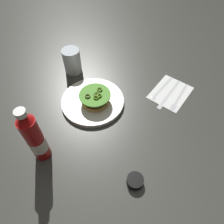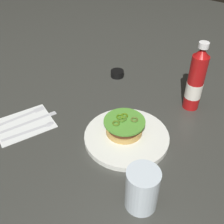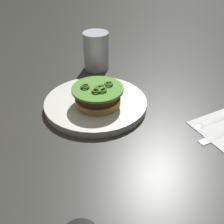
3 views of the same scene
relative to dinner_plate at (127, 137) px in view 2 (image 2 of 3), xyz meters
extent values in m
plane|color=#363732|center=(0.04, 0.10, -0.01)|extent=(3.00, 3.00, 0.00)
cylinder|color=white|center=(0.00, 0.00, 0.00)|extent=(0.27, 0.27, 0.02)
cylinder|color=tan|center=(0.01, 0.02, 0.02)|extent=(0.12, 0.12, 0.02)
cylinder|color=#512D19|center=(0.01, 0.02, 0.03)|extent=(0.11, 0.11, 0.02)
cylinder|color=red|center=(0.01, 0.02, 0.05)|extent=(0.10, 0.10, 0.01)
cylinder|color=#529632|center=(0.01, 0.02, 0.05)|extent=(0.13, 0.13, 0.01)
torus|color=#45791E|center=(0.00, 0.02, 0.06)|extent=(0.02, 0.02, 0.01)
torus|color=#4D7212|center=(0.02, 0.03, 0.06)|extent=(0.02, 0.02, 0.01)
torus|color=#556626|center=(0.03, -0.01, 0.06)|extent=(0.02, 0.02, 0.01)
torus|color=#4A7B12|center=(0.01, 0.04, 0.06)|extent=(0.02, 0.02, 0.01)
torus|color=#50701B|center=(-0.02, 0.03, 0.06)|extent=(0.02, 0.02, 0.01)
torus|color=#477422|center=(0.01, 0.02, 0.06)|extent=(0.02, 0.02, 0.01)
cylinder|color=#AA1112|center=(0.28, -0.08, 0.09)|extent=(0.06, 0.06, 0.20)
cone|color=#AA1112|center=(0.28, -0.08, 0.21)|extent=(0.05, 0.05, 0.03)
cylinder|color=white|center=(0.28, -0.08, 0.23)|extent=(0.03, 0.03, 0.02)
cylinder|color=white|center=(0.28, -0.08, 0.07)|extent=(0.06, 0.06, 0.06)
cylinder|color=silver|center=(-0.16, -0.16, 0.05)|extent=(0.08, 0.08, 0.12)
cylinder|color=black|center=(0.28, 0.26, 0.00)|extent=(0.06, 0.06, 0.03)
cube|color=white|center=(-0.16, 0.31, -0.01)|extent=(0.22, 0.20, 0.00)
cube|color=silver|center=(-0.18, 0.27, 0.00)|extent=(0.17, 0.07, 0.00)
ellipsoid|color=silver|center=(-0.11, 0.24, 0.00)|extent=(0.04, 0.03, 0.00)
cube|color=silver|center=(-0.16, 0.31, 0.00)|extent=(0.18, 0.07, 0.00)
cube|color=silver|center=(-0.09, 0.29, 0.00)|extent=(0.08, 0.04, 0.00)
cube|color=silver|center=(-0.15, 0.35, 0.00)|extent=(0.17, 0.05, 0.00)
cube|color=silver|center=(-0.08, 0.33, 0.00)|extent=(0.04, 0.03, 0.00)
camera|label=1|loc=(0.52, 0.26, 0.67)|focal=33.14mm
camera|label=2|loc=(-0.51, -0.35, 0.60)|focal=43.52mm
camera|label=3|loc=(0.41, 0.45, 0.39)|focal=44.18mm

